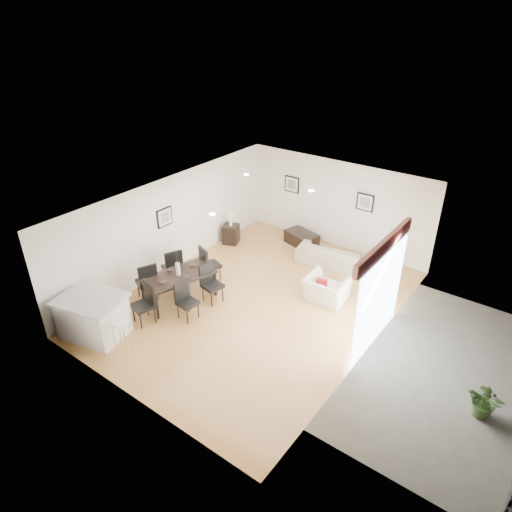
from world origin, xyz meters
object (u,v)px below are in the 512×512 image
Objects in this scene: dining_chair_enear at (185,298)px; side_table at (231,234)px; kitchen_island at (93,316)px; dining_table at (179,277)px; dining_chair_efar at (210,281)px; dining_chair_wnear at (147,280)px; bar_stool at (120,326)px; dining_chair_wfar at (173,266)px; dining_chair_head at (146,301)px; coffee_table at (302,239)px; sofa at (333,255)px; dining_chair_foot at (208,262)px; armchair at (326,289)px.

dining_chair_enear is 4.02m from side_table.
dining_chair_enear is at bearing 42.06° from kitchen_island.
dining_table is 1.92× the size of dining_chair_efar.
dining_chair_wnear reaches higher than side_table.
dining_chair_enear is at bearing -168.83° from dining_chair_efar.
dining_chair_wnear reaches higher than bar_stool.
dining_chair_wfar is 1.64m from dining_chair_head.
coffee_table is (0.88, 4.46, -0.46)m from dining_table.
kitchen_island is (-1.43, -6.62, 0.30)m from coffee_table.
dining_chair_wnear is at bearing 79.22° from kitchen_island.
dining_chair_enear is 0.59× the size of kitchen_island.
coffee_table is 6.78m from kitchen_island.
dining_chair_efar reaches higher than coffee_table.
dining_chair_efar is 2.87m from kitchen_island.
dining_table is 4.57m from coffee_table.
bar_stool is at bearing 46.69° from dining_chair_wfar.
coffee_table is (0.86, 5.56, -0.38)m from dining_chair_head.
bar_stool is at bearing -62.97° from dining_table.
side_table is at bearing 104.64° from bar_stool.
bar_stool is at bearing 62.84° from sofa.
bar_stool is (1.41, -5.40, 0.39)m from side_table.
dining_chair_head is at bearing 143.34° from dining_chair_enear.
side_table is at bearing 122.37° from dining_table.
kitchen_island is at bearing 25.54° from dining_chair_wnear.
dining_chair_head is (0.02, -1.10, -0.09)m from dining_table.
dining_chair_wnear is 1.00× the size of dining_chair_wfar.
dining_chair_foot reaches higher than bar_stool.
dining_table is at bearing 33.70° from armchair.
dining_chair_head is (-2.26, -5.02, 0.27)m from sofa.
armchair is at bearing 140.24° from dining_chair_wfar.
dining_chair_foot is 2.35m from side_table.
dining_chair_wfar is (-3.63, -1.78, 0.27)m from armchair.
dining_chair_enear is 0.90m from dining_chair_efar.
armchair is 3.11m from coffee_table.
dining_table reaches higher than armchair.
bar_stool is (-1.85, -6.08, 0.39)m from sofa.
coffee_table is at bearing 64.31° from kitchen_island.
coffee_table is at bearing -31.37° from sofa.
kitchen_island is (-0.52, -3.26, -0.07)m from dining_chair_foot.
sofa is at bearing 73.06° from bar_stool.
sofa is 3.84m from dining_chair_efar.
kitchen_island is at bearing 151.39° from dining_chair_enear.
kitchen_island is (-0.55, -2.16, -0.16)m from dining_table.
dining_chair_enear reaches higher than coffee_table.
side_table is at bearing 1.51° from sofa.
dining_chair_head reaches higher than bar_stool.
sofa reaches higher than side_table.
coffee_table is at bearing -49.32° from armchair.
kitchen_island is at bearing 54.76° from sofa.
armchair is 1.67× the size of side_table.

